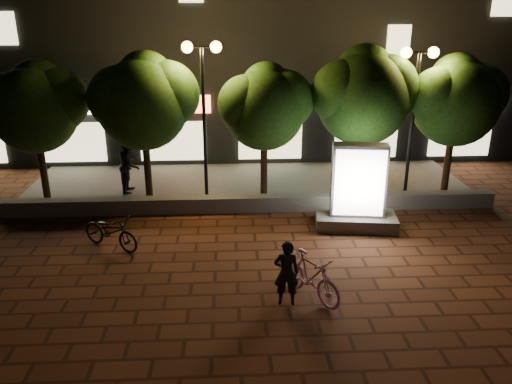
{
  "coord_description": "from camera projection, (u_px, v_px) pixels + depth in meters",
  "views": [
    {
      "loc": [
        -0.71,
        -11.41,
        6.33
      ],
      "look_at": [
        0.01,
        1.5,
        1.56
      ],
      "focal_mm": 35.74,
      "sensor_mm": 36.0,
      "label": 1
    }
  ],
  "objects": [
    {
      "name": "retaining_wall",
      "position": [
        252.0,
        203.0,
        16.57
      ],
      "size": [
        16.0,
        0.45,
        0.5
      ],
      "primitive_type": "cube",
      "color": "slate",
      "rests_on": "ground"
    },
    {
      "name": "tree_left",
      "position": [
        144.0,
        98.0,
        16.66
      ],
      "size": [
        3.6,
        3.0,
        4.89
      ],
      "color": "black",
      "rests_on": "sidewalk"
    },
    {
      "name": "tree_mid",
      "position": [
        266.0,
        104.0,
        16.95
      ],
      "size": [
        3.24,
        2.7,
        4.5
      ],
      "color": "black",
      "rests_on": "sidewalk"
    },
    {
      "name": "tree_far_left",
      "position": [
        36.0,
        104.0,
        16.53
      ],
      "size": [
        3.36,
        2.8,
        4.63
      ],
      "color": "black",
      "rests_on": "sidewalk"
    },
    {
      "name": "tree_far_right",
      "position": [
        457.0,
        98.0,
        17.23
      ],
      "size": [
        3.48,
        2.9,
        4.76
      ],
      "color": "black",
      "rests_on": "sidewalk"
    },
    {
      "name": "tree_right",
      "position": [
        364.0,
        93.0,
        17.0
      ],
      "size": [
        3.72,
        3.1,
        5.07
      ],
      "color": "black",
      "rests_on": "sidewalk"
    },
    {
      "name": "sidewalk",
      "position": [
        248.0,
        184.0,
        18.99
      ],
      "size": [
        16.0,
        5.0,
        0.08
      ],
      "primitive_type": "cube",
      "color": "slate",
      "rests_on": "ground"
    },
    {
      "name": "street_lamp_left",
      "position": [
        203.0,
        81.0,
        16.32
      ],
      "size": [
        1.26,
        0.36,
        5.18
      ],
      "color": "black",
      "rests_on": "sidewalk"
    },
    {
      "name": "pedestrian",
      "position": [
        129.0,
        165.0,
        17.85
      ],
      "size": [
        0.75,
        0.95,
        1.92
      ],
      "primitive_type": "imported",
      "rotation": [
        0.0,
        0.0,
        1.54
      ],
      "color": "black",
      "rests_on": "sidewalk"
    },
    {
      "name": "scooter_pink",
      "position": [
        311.0,
        276.0,
        11.5
      ],
      "size": [
        1.48,
        1.82,
        1.11
      ],
      "primitive_type": "imported",
      "rotation": [
        0.0,
        0.0,
        0.6
      ],
      "color": "#BD7CAB",
      "rests_on": "ground"
    },
    {
      "name": "ad_kiosk",
      "position": [
        358.0,
        195.0,
        15.08
      ],
      "size": [
        2.52,
        1.5,
        2.58
      ],
      "color": "slate",
      "rests_on": "ground"
    },
    {
      "name": "building_block",
      "position": [
        242.0,
        36.0,
        23.36
      ],
      "size": [
        28.0,
        8.12,
        11.3
      ],
      "color": "black",
      "rests_on": "ground"
    },
    {
      "name": "rider",
      "position": [
        286.0,
        273.0,
        11.22
      ],
      "size": [
        0.59,
        0.41,
        1.55
      ],
      "primitive_type": "imported",
      "rotation": [
        0.0,
        0.0,
        3.08
      ],
      "color": "black",
      "rests_on": "ground"
    },
    {
      "name": "street_lamp_right",
      "position": [
        416.0,
        83.0,
        16.72
      ],
      "size": [
        1.26,
        0.36,
        4.98
      ],
      "color": "black",
      "rests_on": "sidewalk"
    },
    {
      "name": "scooter_parked",
      "position": [
        111.0,
        231.0,
        13.94
      ],
      "size": [
        1.94,
        1.55,
        0.98
      ],
      "primitive_type": "imported",
      "rotation": [
        0.0,
        0.0,
        1.01
      ],
      "color": "black",
      "rests_on": "ground"
    },
    {
      "name": "ground",
      "position": [
        259.0,
        270.0,
        12.91
      ],
      "size": [
        80.0,
        80.0,
        0.0
      ],
      "primitive_type": "plane",
      "color": "#532C1A",
      "rests_on": "ground"
    }
  ]
}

